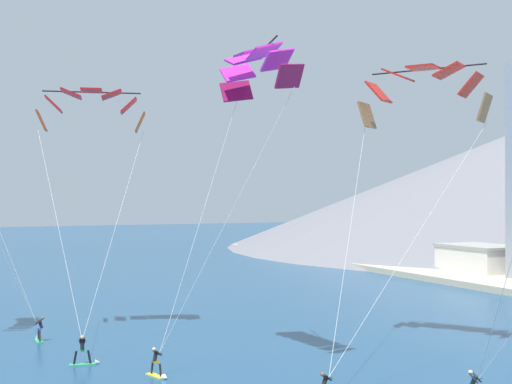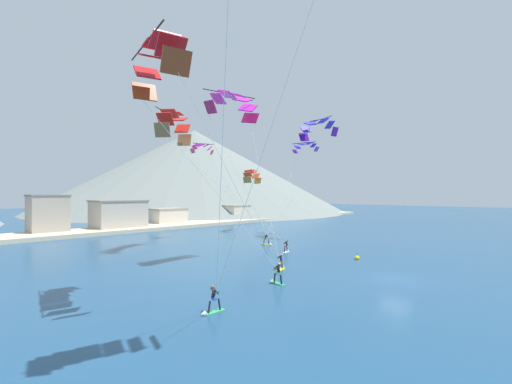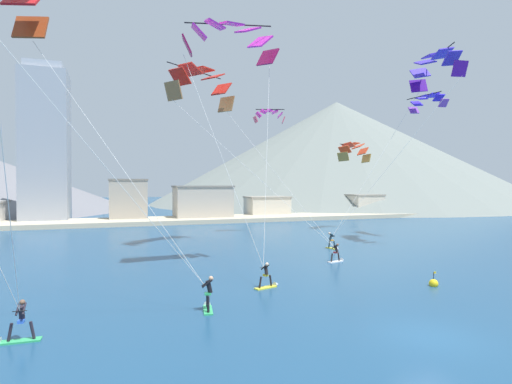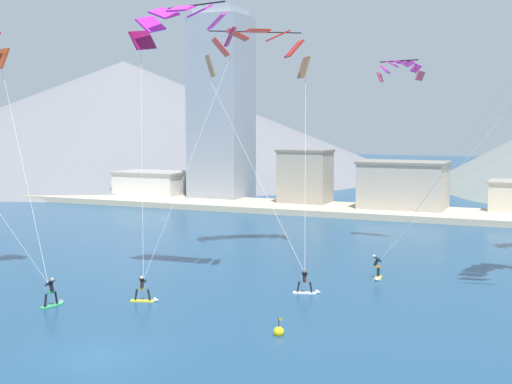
% 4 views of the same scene
% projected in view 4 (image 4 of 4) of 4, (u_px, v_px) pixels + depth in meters
% --- Properties ---
extents(ground_plane, '(400.00, 400.00, 0.00)m').
position_uv_depth(ground_plane, '(97.00, 358.00, 32.62)').
color(ground_plane, navy).
extents(kitesurfer_near_lead, '(1.78, 0.89, 1.67)m').
position_uv_depth(kitesurfer_near_lead, '(146.00, 294.00, 42.73)').
color(kitesurfer_near_lead, yellow).
rests_on(kitesurfer_near_lead, ground).
extents(kitesurfer_near_trail, '(0.68, 1.78, 1.82)m').
position_uv_depth(kitesurfer_near_trail, '(54.00, 296.00, 41.75)').
color(kitesurfer_near_trail, '#33B266').
rests_on(kitesurfer_near_trail, ground).
extents(kitesurfer_mid_center, '(0.73, 1.78, 1.72)m').
position_uv_depth(kitesurfer_mid_center, '(377.00, 272.00, 48.84)').
color(kitesurfer_mid_center, yellow).
rests_on(kitesurfer_mid_center, ground).
extents(kitesurfer_far_left, '(1.78, 0.85, 1.63)m').
position_uv_depth(kitesurfer_far_left, '(308.00, 287.00, 44.71)').
color(kitesurfer_far_left, white).
rests_on(kitesurfer_far_left, ground).
extents(parafoil_kite_near_lead, '(7.60, 7.43, 17.25)m').
position_uv_depth(parafoil_kite_near_lead, '(183.00, 23.00, 46.89)').
color(parafoil_kite_near_lead, '#8E1147').
extents(parafoil_kite_far_left, '(12.42, 15.17, 16.90)m').
position_uv_depth(parafoil_kite_far_left, '(258.00, 48.00, 57.51)').
color(parafoil_kite_far_left, olive).
extents(parafoil_kite_distant_low_drift, '(4.13, 1.81, 1.76)m').
position_uv_depth(parafoil_kite_distant_low_drift, '(400.00, 68.00, 60.01)').
color(parafoil_kite_distant_low_drift, '#CA3F5D').
extents(race_marker_buoy, '(0.56, 0.56, 1.02)m').
position_uv_depth(race_marker_buoy, '(279.00, 332.00, 36.08)').
color(race_marker_buoy, yellow).
rests_on(race_marker_buoy, ground).
extents(shoreline_strip, '(180.00, 10.00, 0.70)m').
position_uv_depth(shoreline_strip, '(381.00, 212.00, 82.35)').
color(shoreline_strip, beige).
rests_on(shoreline_strip, ground).
extents(shore_building_harbour_front, '(9.61, 6.76, 3.83)m').
position_uv_depth(shore_building_harbour_front, '(153.00, 185.00, 99.16)').
color(shore_building_harbour_front, silver).
rests_on(shore_building_harbour_front, ground).
extents(shore_building_quay_east, '(10.04, 6.62, 6.16)m').
position_uv_depth(shore_building_quay_east, '(403.00, 188.00, 82.83)').
color(shore_building_quay_east, '#B7AD9E').
rests_on(shore_building_quay_east, ground).
extents(shore_building_quay_west, '(6.28, 4.60, 7.28)m').
position_uv_depth(shore_building_quay_west, '(305.00, 179.00, 88.60)').
color(shore_building_quay_west, '#A89E8E').
rests_on(shore_building_quay_west, ground).
extents(highrise_tower, '(7.00, 7.00, 25.75)m').
position_uv_depth(highrise_tower, '(221.00, 107.00, 94.74)').
color(highrise_tower, '#999EA8').
rests_on(highrise_tower, ground).
extents(mountain_peak_west_ridge, '(117.82, 117.82, 23.49)m').
position_uv_depth(mountain_peak_west_ridge, '(124.00, 117.00, 152.56)').
color(mountain_peak_west_ridge, slate).
rests_on(mountain_peak_west_ridge, ground).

